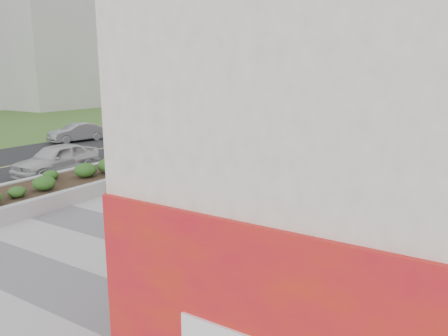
% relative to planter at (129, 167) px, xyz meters
% --- Properties ---
extents(ground, '(160.00, 160.00, 0.00)m').
position_rel_planter_xyz_m(ground, '(5.50, -7.00, -0.42)').
color(ground, gray).
rests_on(ground, ground).
extents(walkway, '(8.00, 36.00, 0.01)m').
position_rel_planter_xyz_m(walkway, '(5.50, -4.00, -0.41)').
color(walkway, '#A8A8AD').
rests_on(walkway, ground).
extents(planter, '(3.00, 18.00, 0.90)m').
position_rel_planter_xyz_m(planter, '(0.00, 0.00, 0.00)').
color(planter, '#9E9EA0').
rests_on(planter, ground).
extents(street, '(10.00, 40.00, 0.00)m').
position_rel_planter_xyz_m(street, '(-6.50, 0.00, -0.42)').
color(street, black).
rests_on(street, ground).
extents(traffic_signal_near, '(0.33, 0.28, 4.20)m').
position_rel_planter_xyz_m(traffic_signal_near, '(-1.73, 10.50, 2.34)').
color(traffic_signal_near, black).
rests_on(traffic_signal_near, ground).
extents(traffic_signal_far, '(0.33, 0.28, 4.20)m').
position_rel_planter_xyz_m(traffic_signal_far, '(-10.93, 10.00, 2.34)').
color(traffic_signal_far, black).
rests_on(traffic_signal_far, ground).
extents(distant_bldg_west_a, '(18.00, 12.00, 22.00)m').
position_rel_planter_xyz_m(distant_bldg_west_a, '(-39.50, 23.00, 10.58)').
color(distant_bldg_west_a, '#ADAAA3').
rests_on(distant_bldg_west_a, ground).
extents(distant_bldg_north_l, '(16.00, 12.00, 20.00)m').
position_rel_planter_xyz_m(distant_bldg_north_l, '(0.50, 48.00, 9.58)').
color(distant_bldg_north_l, '#ADAAA3').
rests_on(distant_bldg_north_l, ground).
extents(manhole_cover, '(0.44, 0.44, 0.01)m').
position_rel_planter_xyz_m(manhole_cover, '(6.00, -4.00, -0.42)').
color(manhole_cover, '#595654').
rests_on(manhole_cover, ground).
extents(skateboarder, '(0.52, 0.74, 1.38)m').
position_rel_planter_xyz_m(skateboarder, '(6.90, 1.25, 0.28)').
color(skateboarder, beige).
rests_on(skateboarder, ground).
extents(car_white, '(1.76, 4.13, 1.39)m').
position_rel_planter_xyz_m(car_white, '(-3.00, -1.53, 0.28)').
color(car_white, silver).
rests_on(car_white, ground).
extents(car_silver, '(1.99, 3.89, 1.22)m').
position_rel_planter_xyz_m(car_silver, '(-10.00, 5.35, 0.19)').
color(car_silver, gray).
rests_on(car_silver, ground).
extents(car_dark, '(3.67, 5.12, 1.38)m').
position_rel_planter_xyz_m(car_dark, '(-3.76, 11.13, 0.27)').
color(car_dark, black).
rests_on(car_dark, ground).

